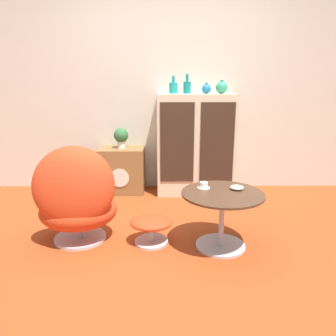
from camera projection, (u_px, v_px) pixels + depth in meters
name	position (u px, v px, depth m)	size (l,w,h in m)	color
ground_plane	(169.00, 248.00, 2.75)	(12.00, 12.00, 0.00)	#9E3D19
wall_back	(168.00, 86.00, 4.07)	(6.40, 0.06, 2.60)	beige
sideboard	(195.00, 144.00, 4.00)	(0.92, 0.45, 1.21)	beige
tv_console	(122.00, 170.00, 4.10)	(0.56, 0.41, 0.56)	brown
egg_chair	(76.00, 199.00, 2.75)	(0.72, 0.67, 0.88)	#B7B7BC
ottoman	(151.00, 226.00, 2.80)	(0.36, 0.31, 0.23)	#B7B7BC
coffee_table	(222.00, 210.00, 2.70)	(0.68, 0.68, 0.48)	#B7B7BC
vase_leftmost	(173.00, 88.00, 3.83)	(0.10, 0.10, 0.20)	teal
vase_inner_left	(187.00, 87.00, 3.83)	(0.09, 0.09, 0.22)	#147A75
vase_inner_right	(206.00, 89.00, 3.83)	(0.11, 0.11, 0.12)	#196699
vase_rightmost	(222.00, 87.00, 3.83)	(0.14, 0.14, 0.15)	#2D8E6B
potted_plant	(121.00, 137.00, 3.99)	(0.18, 0.18, 0.25)	silver
teacup	(204.00, 186.00, 2.77)	(0.11, 0.11, 0.05)	white
bowl	(237.00, 187.00, 2.73)	(0.11, 0.11, 0.04)	beige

